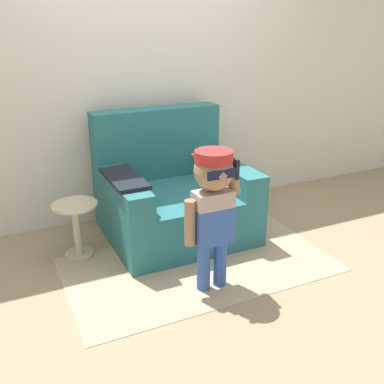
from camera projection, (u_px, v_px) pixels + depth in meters
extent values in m
plane|color=#998466|center=(177.00, 236.00, 3.83)|extent=(10.00, 10.00, 0.00)
cube|color=silver|center=(145.00, 71.00, 3.92)|extent=(10.00, 0.05, 2.60)
cube|color=#286B70|center=(176.00, 212.00, 3.79)|extent=(1.13, 1.04, 0.40)
cube|color=#286B70|center=(157.00, 143.00, 3.96)|extent=(1.13, 0.21, 0.61)
cube|color=#286B70|center=(125.00, 192.00, 3.41)|extent=(0.20, 0.83, 0.19)
cube|color=#286B70|center=(231.00, 175.00, 3.78)|extent=(0.20, 0.83, 0.19)
cube|color=black|center=(124.00, 178.00, 3.37)|extent=(0.24, 0.57, 0.03)
cylinder|color=#3356AD|center=(203.00, 267.00, 3.02)|extent=(0.09, 0.09, 0.34)
cylinder|color=#3356AD|center=(220.00, 262.00, 3.07)|extent=(0.09, 0.09, 0.34)
cube|color=#3356AD|center=(213.00, 225.00, 2.94)|extent=(0.25, 0.15, 0.25)
cube|color=#B29993|center=(213.00, 199.00, 2.87)|extent=(0.25, 0.15, 0.11)
sphere|color=#997051|center=(214.00, 171.00, 2.80)|extent=(0.25, 0.25, 0.25)
cylinder|color=#B22828|center=(214.00, 156.00, 2.77)|extent=(0.24, 0.24, 0.07)
cube|color=#B22828|center=(205.00, 155.00, 2.87)|extent=(0.14, 0.11, 0.01)
cube|color=#0F1433|center=(223.00, 174.00, 2.70)|extent=(0.20, 0.01, 0.06)
cylinder|color=#997051|center=(190.00, 223.00, 2.86)|extent=(0.07, 0.07, 0.31)
cylinder|color=#997051|center=(234.00, 180.00, 2.89)|extent=(0.10, 0.07, 0.18)
cube|color=black|center=(235.00, 169.00, 2.85)|extent=(0.02, 0.07, 0.13)
cylinder|color=beige|center=(80.00, 253.00, 3.52)|extent=(0.22, 0.22, 0.02)
cylinder|color=beige|center=(77.00, 231.00, 3.45)|extent=(0.06, 0.06, 0.42)
cylinder|color=beige|center=(75.00, 205.00, 3.37)|extent=(0.34, 0.34, 0.02)
cube|color=tan|center=(199.00, 264.00, 3.37)|extent=(1.97, 1.10, 0.01)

